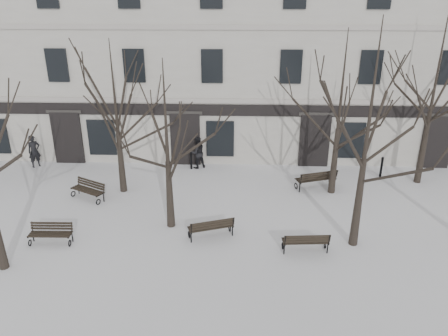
{
  "coord_description": "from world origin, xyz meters",
  "views": [
    {
      "loc": [
        -0.59,
        -14.48,
        9.25
      ],
      "look_at": [
        -1.21,
        3.0,
        1.87
      ],
      "focal_mm": 35.0,
      "sensor_mm": 36.0,
      "label": 1
    }
  ],
  "objects_px": {
    "tree_1": "(166,127)",
    "tree_2": "(370,112)",
    "bench_2": "(306,241)",
    "bench_3": "(88,189)",
    "bench_1": "(211,227)",
    "bench_4": "(317,179)",
    "bench_0": "(51,233)"
  },
  "relations": [
    {
      "from": "bench_4",
      "to": "tree_2",
      "type": "bearing_deg",
      "value": 79.23
    },
    {
      "from": "bench_0",
      "to": "bench_3",
      "type": "xyz_separation_m",
      "value": [
        0.23,
        3.81,
        0.03
      ]
    },
    {
      "from": "bench_0",
      "to": "bench_4",
      "type": "xyz_separation_m",
      "value": [
        10.98,
        5.25,
        0.1
      ]
    },
    {
      "from": "tree_1",
      "to": "tree_2",
      "type": "bearing_deg",
      "value": -8.85
    },
    {
      "from": "tree_1",
      "to": "tree_2",
      "type": "distance_m",
      "value": 7.36
    },
    {
      "from": "tree_1",
      "to": "bench_2",
      "type": "height_order",
      "value": "tree_1"
    },
    {
      "from": "tree_2",
      "to": "bench_3",
      "type": "bearing_deg",
      "value": 163.09
    },
    {
      "from": "bench_1",
      "to": "bench_0",
      "type": "bearing_deg",
      "value": -13.59
    },
    {
      "from": "bench_1",
      "to": "bench_2",
      "type": "height_order",
      "value": "bench_1"
    },
    {
      "from": "bench_1",
      "to": "tree_2",
      "type": "bearing_deg",
      "value": 158.25
    },
    {
      "from": "tree_1",
      "to": "bench_1",
      "type": "relative_size",
      "value": 3.67
    },
    {
      "from": "tree_2",
      "to": "bench_4",
      "type": "xyz_separation_m",
      "value": [
        -0.66,
        4.91,
        -4.7
      ]
    },
    {
      "from": "tree_1",
      "to": "bench_3",
      "type": "relative_size",
      "value": 3.83
    },
    {
      "from": "bench_0",
      "to": "bench_1",
      "type": "bearing_deg",
      "value": 4.42
    },
    {
      "from": "tree_2",
      "to": "bench_3",
      "type": "distance_m",
      "value": 12.84
    },
    {
      "from": "bench_2",
      "to": "bench_3",
      "type": "distance_m",
      "value": 10.33
    },
    {
      "from": "tree_1",
      "to": "tree_2",
      "type": "xyz_separation_m",
      "value": [
        7.21,
        -1.12,
        0.96
      ]
    },
    {
      "from": "bench_2",
      "to": "bench_4",
      "type": "xyz_separation_m",
      "value": [
        1.27,
        5.53,
        0.07
      ]
    },
    {
      "from": "bench_1",
      "to": "bench_4",
      "type": "relative_size",
      "value": 0.9
    },
    {
      "from": "bench_0",
      "to": "bench_2",
      "type": "relative_size",
      "value": 0.93
    },
    {
      "from": "tree_1",
      "to": "bench_4",
      "type": "height_order",
      "value": "tree_1"
    },
    {
      "from": "bench_0",
      "to": "bench_1",
      "type": "relative_size",
      "value": 0.88
    },
    {
      "from": "tree_1",
      "to": "bench_2",
      "type": "distance_m",
      "value": 6.75
    },
    {
      "from": "tree_2",
      "to": "bench_3",
      "type": "xyz_separation_m",
      "value": [
        -11.41,
        3.47,
        -4.77
      ]
    },
    {
      "from": "bench_0",
      "to": "bench_1",
      "type": "height_order",
      "value": "bench_1"
    },
    {
      "from": "bench_1",
      "to": "tree_1",
      "type": "bearing_deg",
      "value": -45.9
    },
    {
      "from": "bench_2",
      "to": "bench_3",
      "type": "bearing_deg",
      "value": -27.58
    },
    {
      "from": "tree_2",
      "to": "bench_2",
      "type": "xyz_separation_m",
      "value": [
        -1.92,
        -0.62,
        -4.78
      ]
    },
    {
      "from": "tree_1",
      "to": "bench_4",
      "type": "distance_m",
      "value": 8.44
    },
    {
      "from": "bench_2",
      "to": "tree_2",
      "type": "bearing_deg",
      "value": -166.31
    },
    {
      "from": "bench_1",
      "to": "bench_4",
      "type": "height_order",
      "value": "bench_4"
    },
    {
      "from": "tree_1",
      "to": "bench_0",
      "type": "height_order",
      "value": "tree_1"
    }
  ]
}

